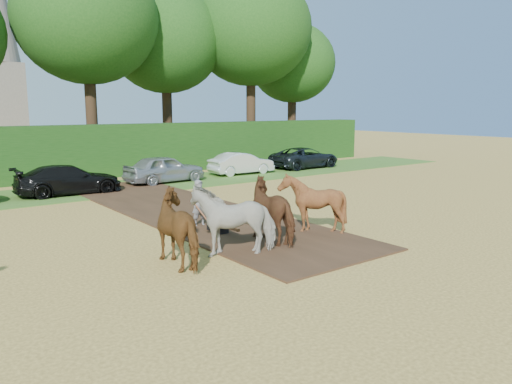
{
  "coord_description": "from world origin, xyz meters",
  "views": [
    {
      "loc": [
        -7.84,
        -9.67,
        3.95
      ],
      "look_at": [
        1.28,
        2.32,
        1.4
      ],
      "focal_mm": 35.0,
      "sensor_mm": 36.0,
      "label": 1
    }
  ],
  "objects": [
    {
      "name": "ground",
      "position": [
        0.0,
        0.0,
        0.0
      ],
      "size": [
        120.0,
        120.0,
        0.0
      ],
      "primitive_type": "plane",
      "color": "gold",
      "rests_on": "ground"
    },
    {
      "name": "hedgerow",
      "position": [
        0.0,
        18.5,
        1.5
      ],
      "size": [
        46.0,
        1.6,
        3.0
      ],
      "primitive_type": "cube",
      "color": "#14380F",
      "rests_on": "ground"
    },
    {
      "name": "grass_verge",
      "position": [
        0.0,
        14.0,
        0.01
      ],
      "size": [
        50.0,
        5.0,
        0.03
      ],
      "primitive_type": "cube",
      "color": "#38601E",
      "rests_on": "ground"
    },
    {
      "name": "parked_cars",
      "position": [
        1.67,
        13.99,
        0.7
      ],
      "size": [
        31.0,
        3.53,
        1.48
      ],
      "color": "white",
      "rests_on": "ground"
    },
    {
      "name": "earth_strip",
      "position": [
        1.5,
        7.0,
        0.03
      ],
      "size": [
        4.5,
        17.0,
        0.05
      ],
      "primitive_type": "cube",
      "color": "#472D1C",
      "rests_on": "ground"
    },
    {
      "name": "plough_team",
      "position": [
        0.58,
        1.5,
        0.94
      ],
      "size": [
        6.16,
        4.56,
        1.9
      ],
      "color": "brown",
      "rests_on": "ground"
    },
    {
      "name": "treeline",
      "position": [
        -1.69,
        21.69,
        8.97
      ],
      "size": [
        48.7,
        10.6,
        14.21
      ],
      "color": "#382616",
      "rests_on": "ground"
    }
  ]
}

